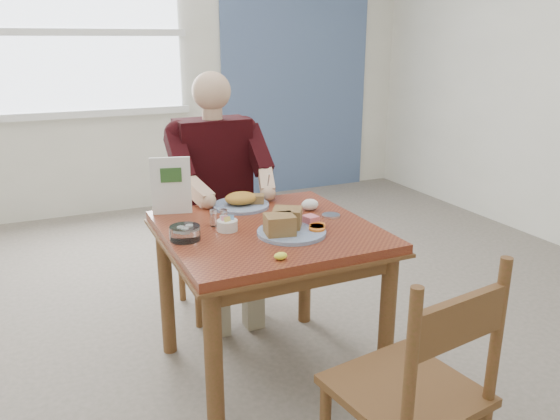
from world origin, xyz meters
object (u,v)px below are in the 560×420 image
table (268,250)px  diner (217,178)px  chair_near (416,394)px  far_plate (242,201)px  chair_far (215,230)px  near_plate (289,225)px

table → diner: diner is taller
chair_near → far_plate: 1.32m
table → diner: (0.00, 0.71, 0.17)m
chair_far → diner: diner is taller
chair_far → diner: bearing=-90.0°
table → near_plate: 0.20m
chair_far → table: bearing=-90.0°
table → chair_far: 0.81m
diner → table: bearing=-90.0°
chair_far → chair_near: (0.10, -1.75, 0.00)m
chair_near → near_plate: (-0.05, 0.83, 0.31)m
near_plate → diner: bearing=93.2°
chair_near → far_plate: bearing=94.2°
near_plate → chair_far: bearing=92.8°
table → chair_near: bearing=-84.2°
table → far_plate: bearing=89.7°
chair_near → near_plate: bearing=93.5°
table → near_plate: (0.05, -0.12, 0.15)m
diner → near_plate: size_ratio=3.71×
chair_far → near_plate: chair_far is taller
chair_far → far_plate: 0.56m
chair_far → near_plate: size_ratio=2.54×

